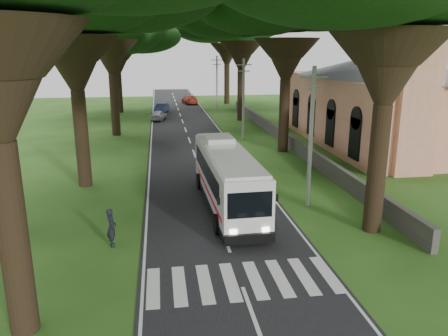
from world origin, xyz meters
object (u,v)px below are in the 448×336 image
at_px(distant_car_b, 162,108).
at_px(coach_bus, 227,177).
at_px(distant_car_c, 190,99).
at_px(pole_near, 311,135).
at_px(pole_mid, 243,98).
at_px(church, 382,93).
at_px(pole_far, 217,83).
at_px(pedestrian, 111,227).
at_px(distant_car_a, 158,115).

bearing_deg(distant_car_b, coach_bus, -69.96).
bearing_deg(distant_car_b, distant_car_c, 79.92).
relative_size(coach_bus, distant_car_c, 2.26).
distance_m(coach_bus, distant_car_c, 50.13).
xyz_separation_m(pole_near, coach_bus, (-4.70, 0.54, -2.38)).
bearing_deg(pole_mid, pole_near, -90.00).
xyz_separation_m(pole_near, pole_mid, (0.00, 20.00, 0.00)).
distance_m(church, pole_near, 19.88).
bearing_deg(pole_far, distant_car_c, 106.88).
bearing_deg(church, pole_mid, 160.19).
relative_size(pole_mid, pole_far, 1.00).
height_order(church, coach_bus, church).
xyz_separation_m(pole_near, pedestrian, (-10.80, -3.92, -3.26)).
distance_m(distant_car_c, pedestrian, 55.09).
bearing_deg(pole_mid, church, -19.81).
bearing_deg(coach_bus, distant_car_a, 95.09).
bearing_deg(pole_far, distant_car_b, 176.35).
height_order(pole_near, pole_far, same).
relative_size(pole_near, pole_mid, 1.00).
relative_size(pole_mid, coach_bus, 0.70).
distance_m(pole_near, distant_car_a, 34.66).
height_order(distant_car_a, distant_car_b, distant_car_b).
xyz_separation_m(pole_mid, distant_car_a, (-8.50, 13.42, -3.50)).
relative_size(pole_far, pedestrian, 4.35).
bearing_deg(pole_near, church, 51.50).
distance_m(church, distant_car_a, 27.80).
bearing_deg(distant_car_a, distant_car_b, -78.70).
xyz_separation_m(pole_mid, distant_car_b, (-8.03, 20.51, -3.50)).
bearing_deg(distant_car_b, pole_far, 11.62).
relative_size(pole_far, distant_car_b, 2.02).
height_order(distant_car_b, distant_car_c, distant_car_c).
relative_size(church, pole_far, 3.00).
distance_m(pole_far, coach_bus, 39.81).
distance_m(pole_near, pedestrian, 11.94).
distance_m(pole_near, distant_car_c, 50.86).
xyz_separation_m(distant_car_a, distant_car_b, (0.47, 7.09, 0.01)).
bearing_deg(coach_bus, distant_car_b, 93.26).
bearing_deg(pedestrian, coach_bus, -66.90).
height_order(church, pedestrian, church).
distance_m(pole_near, pole_far, 40.00).
relative_size(church, distant_car_c, 4.75).
bearing_deg(distant_car_c, pedestrian, 74.56).
height_order(pole_mid, coach_bus, pole_mid).
bearing_deg(pedestrian, distant_car_c, -21.02).
distance_m(church, coach_bus, 22.94).
xyz_separation_m(coach_bus, pedestrian, (-6.10, -4.46, -0.88)).
height_order(pole_mid, distant_car_c, pole_mid).
bearing_deg(distant_car_b, pole_near, -63.51).
xyz_separation_m(distant_car_a, pedestrian, (-2.30, -37.34, 0.24)).
height_order(pole_mid, distant_car_a, pole_mid).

